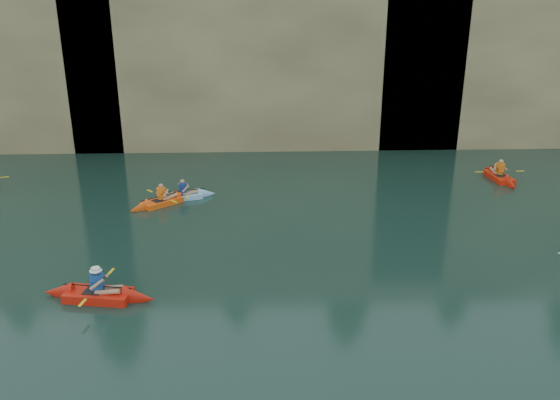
{
  "coord_description": "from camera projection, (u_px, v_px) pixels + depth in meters",
  "views": [
    {
      "loc": [
        1.34,
        -11.92,
        8.61
      ],
      "look_at": [
        1.99,
        3.86,
        3.0
      ],
      "focal_mm": 35.0,
      "sensor_mm": 36.0,
      "label": 1
    }
  ],
  "objects": [
    {
      "name": "kayaker_red_far",
      "position": [
        499.0,
        176.0,
        28.73
      ],
      "size": [
        2.63,
        3.69,
        1.35
      ],
      "rotation": [
        0.0,
        0.0,
        1.6
      ],
      "color": "red",
      "rests_on": "ground"
    },
    {
      "name": "kayaker_orange",
      "position": [
        162.0,
        201.0,
        25.08
      ],
      "size": [
        2.97,
        2.74,
        1.26
      ],
      "rotation": [
        0.0,
        0.0,
        0.72
      ],
      "color": "#FF5410",
      "rests_on": "ground"
    },
    {
      "name": "sea_cave_east",
      "position": [
        395.0,
        114.0,
        34.36
      ],
      "size": [
        5.0,
        1.0,
        4.5
      ],
      "primitive_type": "cube",
      "color": "black",
      "rests_on": "ground"
    },
    {
      "name": "cliff_slab_center",
      "position": [
        267.0,
        57.0,
        33.51
      ],
      "size": [
        24.0,
        2.4,
        11.4
      ],
      "primitive_type": "cube",
      "color": "tan",
      "rests_on": "ground"
    },
    {
      "name": "sea_cave_center",
      "position": [
        172.0,
        126.0,
        34.03
      ],
      "size": [
        3.5,
        1.0,
        3.2
      ],
      "primitive_type": "cube",
      "color": "black",
      "rests_on": "ground"
    },
    {
      "name": "cliff",
      "position": [
        238.0,
        44.0,
        40.29
      ],
      "size": [
        70.0,
        16.0,
        12.0
      ],
      "primitive_type": "cube",
      "color": "tan",
      "rests_on": "ground"
    },
    {
      "name": "kayaker_ltblue_mid",
      "position": [
        183.0,
        196.0,
        25.86
      ],
      "size": [
        3.18,
        2.25,
        1.18
      ],
      "rotation": [
        0.0,
        0.0,
        0.31
      ],
      "color": "#98CEFE",
      "rests_on": "ground"
    },
    {
      "name": "ground",
      "position": [
        209.0,
        361.0,
        14.06
      ],
      "size": [
        160.0,
        160.0,
        0.0
      ],
      "primitive_type": "plane",
      "color": "black",
      "rests_on": "ground"
    },
    {
      "name": "main_kayaker",
      "position": [
        99.0,
        294.0,
        16.95
      ],
      "size": [
        3.69,
        2.42,
        1.34
      ],
      "rotation": [
        0.0,
        0.0,
        -0.17
      ],
      "color": "red",
      "rests_on": "ground"
    }
  ]
}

